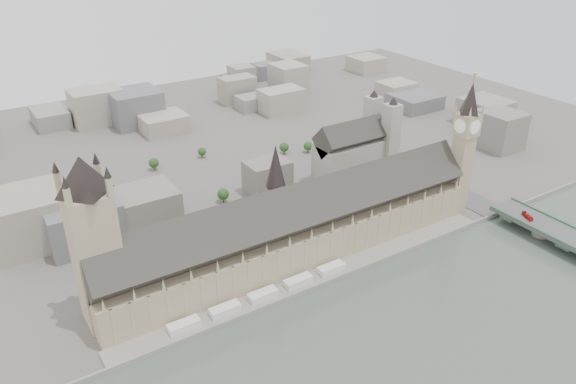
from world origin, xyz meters
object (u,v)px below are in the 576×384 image
elizabeth_tower (465,140)px  red_bus_north (528,216)px  palace_of_westminster (295,229)px  victoria_tower (93,235)px  westminster_abbey (356,150)px

elizabeth_tower → red_bus_north: (20.70, -47.68, -46.32)m
palace_of_westminster → victoria_tower: victoria_tower is taller
palace_of_westminster → red_bus_north: 169.80m
palace_of_westminster → red_bus_north: palace_of_westminster is taller
westminster_abbey → red_bus_north: 143.52m
palace_of_westminster → red_bus_north: bearing=-20.5°
victoria_tower → westminster_abbey: size_ratio=1.47×
palace_of_westminster → victoria_tower: bearing=177.0°
westminster_abbey → victoria_tower: bearing=-163.5°
palace_of_westminster → westminster_abbey: bearing=34.2°
palace_of_westminster → westminster_abbey: westminster_abbey is taller
elizabeth_tower → red_bus_north: elizabeth_tower is taller
victoria_tower → elizabeth_tower: bearing=-4.0°
elizabeth_tower → westminster_abbey: 96.91m
red_bus_north → palace_of_westminster: bearing=-177.6°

